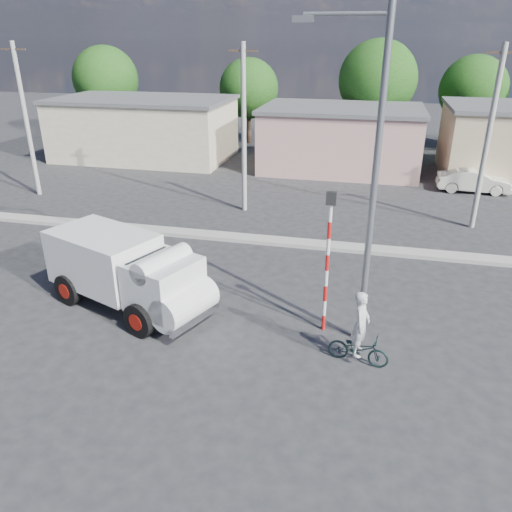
% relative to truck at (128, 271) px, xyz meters
% --- Properties ---
extents(ground_plane, '(120.00, 120.00, 0.00)m').
position_rel_truck_xyz_m(ground_plane, '(3.10, -1.39, -1.33)').
color(ground_plane, '#28282B').
rests_on(ground_plane, ground).
extents(median, '(40.00, 0.80, 0.16)m').
position_rel_truck_xyz_m(median, '(3.10, 6.61, -1.25)').
color(median, '#99968E').
rests_on(median, ground).
extents(truck, '(6.16, 4.07, 2.40)m').
position_rel_truck_xyz_m(truck, '(0.00, 0.00, 0.00)').
color(truck, black).
rests_on(truck, ground).
extents(bicycle, '(1.74, 0.87, 0.87)m').
position_rel_truck_xyz_m(bicycle, '(7.40, -1.35, -0.89)').
color(bicycle, '#172A2A').
rests_on(bicycle, ground).
extents(cyclist, '(0.56, 0.75, 1.87)m').
position_rel_truck_xyz_m(cyclist, '(7.40, -1.35, -0.39)').
color(cyclist, silver).
rests_on(cyclist, ground).
extents(car_cream, '(4.01, 1.47, 1.31)m').
position_rel_truck_xyz_m(car_cream, '(13.01, 16.75, -0.67)').
color(car_cream, beige).
rests_on(car_cream, ground).
extents(traffic_pole, '(0.28, 0.18, 4.36)m').
position_rel_truck_xyz_m(traffic_pole, '(6.30, 0.11, 1.27)').
color(traffic_pole, red).
rests_on(traffic_pole, ground).
extents(streetlight, '(2.34, 0.22, 9.00)m').
position_rel_truck_xyz_m(streetlight, '(7.24, -0.19, 3.63)').
color(streetlight, slate).
rests_on(streetlight, ground).
extents(building_row, '(37.80, 7.30, 4.44)m').
position_rel_truck_xyz_m(building_row, '(4.20, 20.61, 0.81)').
color(building_row, beige).
rests_on(building_row, ground).
extents(tree_row, '(43.62, 7.43, 8.42)m').
position_rel_truck_xyz_m(tree_row, '(6.86, 27.06, 3.67)').
color(tree_row, '#38281E').
rests_on(tree_row, ground).
extents(utility_poles, '(35.40, 0.24, 8.00)m').
position_rel_truck_xyz_m(utility_poles, '(6.35, 10.61, 2.74)').
color(utility_poles, '#99968E').
rests_on(utility_poles, ground).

